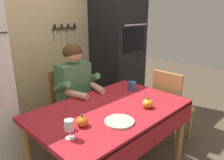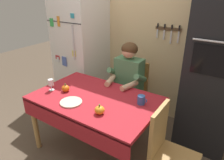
{
  "view_description": "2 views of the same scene",
  "coord_description": "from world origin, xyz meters",
  "px_view_note": "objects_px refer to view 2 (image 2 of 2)",
  "views": [
    {
      "loc": [
        -1.27,
        -1.18,
        1.59
      ],
      "look_at": [
        0.14,
        0.22,
        0.95
      ],
      "focal_mm": 34.98,
      "sensor_mm": 36.0,
      "label": 1
    },
    {
      "loc": [
        1.3,
        -1.51,
        1.88
      ],
      "look_at": [
        0.11,
        0.27,
        0.92
      ],
      "focal_mm": 33.37,
      "sensor_mm": 36.0,
      "label": 2
    }
  ],
  "objects_px": {
    "wine_glass": "(51,83)",
    "serving_tray": "(71,102)",
    "wall_oven": "(216,66)",
    "coffee_mug": "(141,100)",
    "seated_person": "(126,81)",
    "refrigerator": "(81,52)",
    "chair_behind_person": "(132,91)",
    "chair_right_side": "(167,150)",
    "dining_table": "(94,104)",
    "pumpkin_medium": "(100,110)",
    "pumpkin_large": "(66,88)"
  },
  "relations": [
    {
      "from": "dining_table",
      "to": "chair_right_side",
      "type": "relative_size",
      "value": 1.51
    },
    {
      "from": "wine_glass",
      "to": "chair_right_side",
      "type": "bearing_deg",
      "value": 2.17
    },
    {
      "from": "dining_table",
      "to": "chair_behind_person",
      "type": "height_order",
      "value": "chair_behind_person"
    },
    {
      "from": "pumpkin_medium",
      "to": "seated_person",
      "type": "bearing_deg",
      "value": 101.85
    },
    {
      "from": "chair_right_side",
      "to": "pumpkin_medium",
      "type": "bearing_deg",
      "value": -167.88
    },
    {
      "from": "dining_table",
      "to": "seated_person",
      "type": "bearing_deg",
      "value": 83.61
    },
    {
      "from": "wall_oven",
      "to": "chair_behind_person",
      "type": "height_order",
      "value": "wall_oven"
    },
    {
      "from": "wine_glass",
      "to": "pumpkin_medium",
      "type": "xyz_separation_m",
      "value": [
        0.78,
        -0.09,
        -0.05
      ]
    },
    {
      "from": "refrigerator",
      "to": "seated_person",
      "type": "distance_m",
      "value": 1.07
    },
    {
      "from": "refrigerator",
      "to": "chair_right_side",
      "type": "height_order",
      "value": "refrigerator"
    },
    {
      "from": "coffee_mug",
      "to": "pumpkin_large",
      "type": "bearing_deg",
      "value": -164.98
    },
    {
      "from": "refrigerator",
      "to": "wall_oven",
      "type": "bearing_deg",
      "value": 1.14
    },
    {
      "from": "chair_right_side",
      "to": "serving_tray",
      "type": "distance_m",
      "value": 1.08
    },
    {
      "from": "wall_oven",
      "to": "wine_glass",
      "type": "distance_m",
      "value": 1.92
    },
    {
      "from": "wine_glass",
      "to": "pumpkin_medium",
      "type": "bearing_deg",
      "value": -6.33
    },
    {
      "from": "wine_glass",
      "to": "serving_tray",
      "type": "xyz_separation_m",
      "value": [
        0.4,
        -0.09,
        -0.09
      ]
    },
    {
      "from": "wall_oven",
      "to": "chair_behind_person",
      "type": "bearing_deg",
      "value": -172.45
    },
    {
      "from": "dining_table",
      "to": "coffee_mug",
      "type": "height_order",
      "value": "coffee_mug"
    },
    {
      "from": "chair_behind_person",
      "to": "wine_glass",
      "type": "relative_size",
      "value": 6.58
    },
    {
      "from": "wine_glass",
      "to": "dining_table",
      "type": "bearing_deg",
      "value": 13.19
    },
    {
      "from": "wall_oven",
      "to": "pumpkin_medium",
      "type": "height_order",
      "value": "wall_oven"
    },
    {
      "from": "wall_oven",
      "to": "coffee_mug",
      "type": "relative_size",
      "value": 19.45
    },
    {
      "from": "pumpkin_large",
      "to": "pumpkin_medium",
      "type": "relative_size",
      "value": 0.96
    },
    {
      "from": "seated_person",
      "to": "serving_tray",
      "type": "relative_size",
      "value": 5.24
    },
    {
      "from": "seated_person",
      "to": "pumpkin_large",
      "type": "distance_m",
      "value": 0.8
    },
    {
      "from": "chair_behind_person",
      "to": "wine_glass",
      "type": "distance_m",
      "value": 1.15
    },
    {
      "from": "serving_tray",
      "to": "wine_glass",
      "type": "bearing_deg",
      "value": 167.37
    },
    {
      "from": "refrigerator",
      "to": "serving_tray",
      "type": "height_order",
      "value": "refrigerator"
    },
    {
      "from": "refrigerator",
      "to": "chair_behind_person",
      "type": "bearing_deg",
      "value": -5.08
    },
    {
      "from": "pumpkin_medium",
      "to": "refrigerator",
      "type": "bearing_deg",
      "value": 137.29
    },
    {
      "from": "wall_oven",
      "to": "dining_table",
      "type": "height_order",
      "value": "wall_oven"
    },
    {
      "from": "wall_oven",
      "to": "coffee_mug",
      "type": "bearing_deg",
      "value": -126.72
    },
    {
      "from": "chair_behind_person",
      "to": "dining_table",
      "type": "bearing_deg",
      "value": -94.88
    },
    {
      "from": "refrigerator",
      "to": "pumpkin_large",
      "type": "xyz_separation_m",
      "value": [
        0.57,
        -0.94,
        -0.12
      ]
    },
    {
      "from": "coffee_mug",
      "to": "pumpkin_medium",
      "type": "distance_m",
      "value": 0.47
    },
    {
      "from": "seated_person",
      "to": "pumpkin_medium",
      "type": "distance_m",
      "value": 0.84
    },
    {
      "from": "refrigerator",
      "to": "wine_glass",
      "type": "height_order",
      "value": "refrigerator"
    },
    {
      "from": "dining_table",
      "to": "seated_person",
      "type": "height_order",
      "value": "seated_person"
    },
    {
      "from": "chair_behind_person",
      "to": "pumpkin_large",
      "type": "xyz_separation_m",
      "value": [
        -0.45,
        -0.85,
        0.27
      ]
    },
    {
      "from": "refrigerator",
      "to": "pumpkin_large",
      "type": "bearing_deg",
      "value": -58.84
    },
    {
      "from": "seated_person",
      "to": "refrigerator",
      "type": "bearing_deg",
      "value": 164.65
    },
    {
      "from": "refrigerator",
      "to": "chair_right_side",
      "type": "distance_m",
      "value": 2.12
    },
    {
      "from": "refrigerator",
      "to": "wine_glass",
      "type": "relative_size",
      "value": 12.73
    },
    {
      "from": "dining_table",
      "to": "wine_glass",
      "type": "distance_m",
      "value": 0.59
    },
    {
      "from": "seated_person",
      "to": "wine_glass",
      "type": "distance_m",
      "value": 0.96
    },
    {
      "from": "refrigerator",
      "to": "wine_glass",
      "type": "distance_m",
      "value": 1.09
    },
    {
      "from": "chair_right_side",
      "to": "pumpkin_large",
      "type": "xyz_separation_m",
      "value": [
        -1.28,
        0.02,
        0.27
      ]
    },
    {
      "from": "seated_person",
      "to": "pumpkin_medium",
      "type": "xyz_separation_m",
      "value": [
        0.17,
        -0.82,
        0.04
      ]
    },
    {
      "from": "chair_behind_person",
      "to": "coffee_mug",
      "type": "bearing_deg",
      "value": -55.18
    },
    {
      "from": "chair_right_side",
      "to": "coffee_mug",
      "type": "relative_size",
      "value": 8.61
    }
  ]
}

